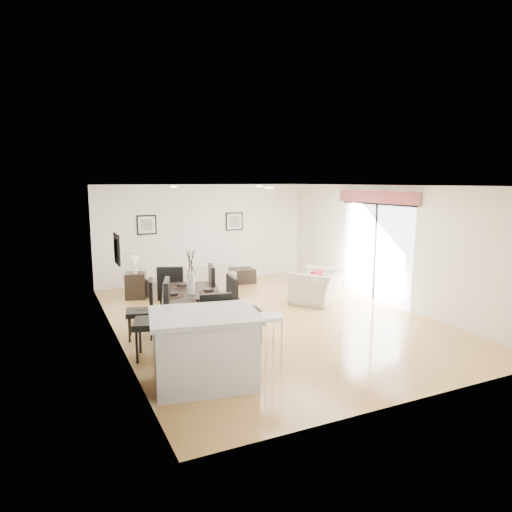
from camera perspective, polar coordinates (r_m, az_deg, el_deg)
name	(u,v)px	position (r m, az deg, el deg)	size (l,w,h in m)	color
ground	(268,318)	(9.48, 1.52, -7.75)	(8.00, 8.00, 0.00)	tan
wall_back	(204,233)	(12.84, -6.48, 2.85)	(6.00, 0.04, 2.70)	white
wall_front	(414,299)	(5.95, 19.19, -5.12)	(6.00, 0.04, 2.70)	white
wall_left	(114,265)	(8.29, -17.31, -1.05)	(0.04, 8.00, 2.70)	white
wall_right	(385,245)	(10.84, 15.88, 1.37)	(0.04, 8.00, 2.70)	white
ceiling	(269,186)	(9.06, 1.60, 8.80)	(6.00, 8.00, 0.02)	white
sofa	(191,280)	(11.63, -8.12, -2.97)	(2.23, 0.87, 0.65)	gray
armchair	(317,287)	(10.66, 7.68, -3.80)	(1.16, 1.02, 0.76)	beige
courtyard_plant_a	(495,285)	(12.42, 27.73, -3.25)	(0.56, 0.48, 0.62)	#3B5C27
courtyard_plant_b	(438,271)	(13.77, 21.82, -1.74)	(0.34, 0.34, 0.60)	#3B5C27
dining_table	(191,299)	(8.07, -8.07, -5.31)	(1.47, 2.20, 0.84)	black
dining_chair_wnear	(159,314)	(7.42, -12.06, -7.16)	(0.71, 0.71, 1.26)	black
dining_chair_wfar	(145,306)	(8.40, -13.73, -6.07)	(0.56, 0.56, 1.06)	black
dining_chair_enear	(240,306)	(7.88, -2.07, -6.24)	(0.60, 0.60, 1.20)	black
dining_chair_efar	(219,292)	(8.80, -4.68, -4.57)	(0.65, 0.65, 1.21)	black
dining_chair_head	(217,327)	(6.98, -4.84, -8.80)	(0.58, 0.58, 1.10)	black
dining_chair_foot	(171,290)	(9.27, -10.55, -4.25)	(0.66, 0.66, 1.13)	black
vase	(191,276)	(7.98, -8.14, -2.50)	(1.01, 1.54, 0.78)	white
coffee_table	(236,276)	(12.64, -2.48, -2.50)	(0.98, 0.59, 0.39)	black
side_table	(136,286)	(11.33, -14.81, -3.59)	(0.47, 0.47, 0.62)	black
table_lamp	(135,262)	(11.22, -14.93, -0.72)	(0.22, 0.22, 0.41)	white
cushion	(316,278)	(10.47, 7.53, -2.76)	(0.35, 0.11, 0.35)	#AF1628
kitchen_island	(205,348)	(6.43, -6.45, -11.36)	(1.64, 1.37, 1.02)	silver
bar_stool	(270,323)	(6.73, 1.73, -8.39)	(0.39, 0.39, 0.85)	white
framed_print_back_left	(147,225)	(12.37, -13.52, 3.81)	(0.52, 0.04, 0.52)	black
framed_print_back_right	(234,221)	(13.10, -2.73, 4.34)	(0.52, 0.04, 0.52)	black
framed_print_left_wall	(117,249)	(8.05, -17.00, 0.83)	(0.04, 0.52, 0.52)	black
sliding_door	(376,230)	(11.01, 14.75, 3.18)	(0.12, 2.70, 2.57)	white
courtyard	(453,249)	(13.73, 23.44, 0.76)	(6.00, 6.00, 2.00)	gray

